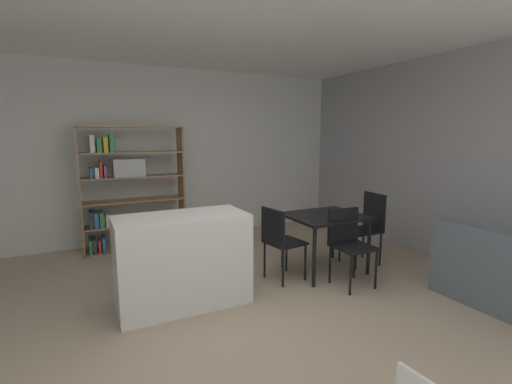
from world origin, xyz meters
name	(u,v)px	position (x,y,z in m)	size (l,w,h in m)	color
ground_plane	(235,321)	(0.00, 0.00, 0.00)	(8.98, 8.98, 0.00)	tan
back_partition	(160,155)	(0.00, 3.11, 1.40)	(6.54, 0.06, 2.81)	silver
right_partition_gray	(468,161)	(3.24, 0.00, 1.40)	(0.06, 6.29, 2.81)	#9E9EA3
kitchen_island	(183,260)	(-0.33, 0.58, 0.47)	(1.30, 0.63, 0.93)	silver
open_bookshelf	(124,185)	(-0.63, 2.74, 0.98)	(1.49, 0.37, 1.85)	#997551
dining_table	(325,221)	(1.53, 0.66, 0.65)	(0.94, 0.82, 0.74)	black
dining_chair_near	(348,239)	(1.53, 0.22, 0.53)	(0.43, 0.42, 0.88)	black
dining_chair_window_side	(367,223)	(2.22, 0.65, 0.56)	(0.48, 0.44, 0.96)	black
dining_chair_island_side	(279,237)	(0.85, 0.65, 0.53)	(0.46, 0.47, 0.89)	black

